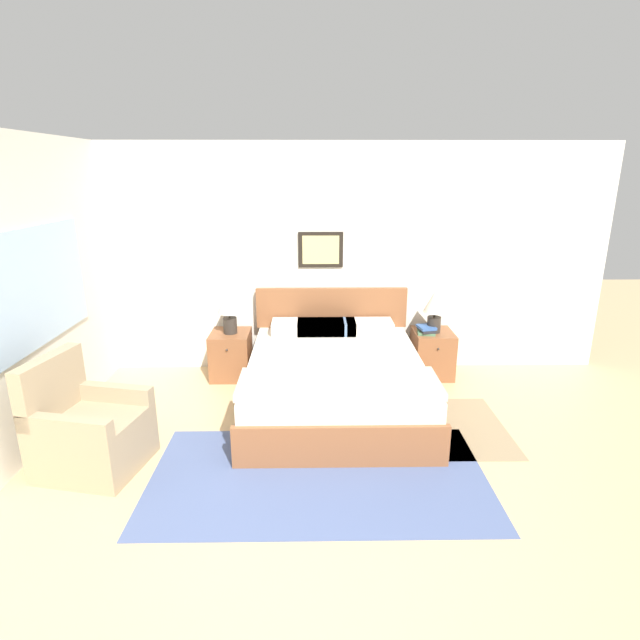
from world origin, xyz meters
The scene contains 14 objects.
ground_plane centered at (0.00, 0.00, 0.00)m, with size 16.00×16.00×0.00m, color tan.
wall_back centered at (0.00, 3.16, 1.30)m, with size 6.93×0.09×2.60m.
wall_left centered at (-2.30, 1.57, 1.30)m, with size 0.08×5.53×2.60m.
area_rug_main centered at (0.11, 0.84, 0.00)m, with size 2.61×1.42×0.01m.
area_rug_bedside centered at (1.49, 1.61, 0.00)m, with size 0.72×1.16×0.01m.
bed centered at (0.29, 2.05, 0.30)m, with size 1.74×2.12×1.00m.
armchair centered at (-1.71, 1.02, 0.31)m, with size 0.86×0.81×0.92m.
nightstand_near_window centered at (-0.86, 2.84, 0.26)m, with size 0.44×0.51×0.53m.
nightstand_by_door centered at (1.45, 2.84, 0.26)m, with size 0.44×0.51×0.53m.
table_lamp_near_window centered at (-0.85, 2.82, 0.84)m, with size 0.26×0.26×0.50m.
table_lamp_by_door centered at (1.45, 2.82, 0.84)m, with size 0.26×0.26×0.50m.
book_thick_bottom centered at (1.35, 2.79, 0.54)m, with size 0.22×0.25×0.03m.
book_hardcover_middle centered at (1.35, 2.79, 0.57)m, with size 0.17×0.26×0.03m.
book_novel_upper centered at (1.35, 2.79, 0.60)m, with size 0.21×0.23×0.03m.
Camera 1 is at (0.08, -2.53, 2.30)m, focal length 28.00 mm.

